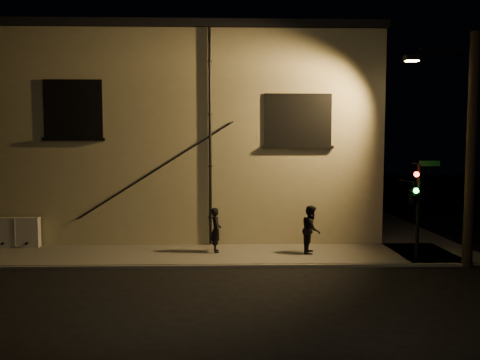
{
  "coord_description": "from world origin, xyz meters",
  "views": [
    {
      "loc": [
        -1.14,
        -15.14,
        4.09
      ],
      "look_at": [
        -0.68,
        1.8,
        2.75
      ],
      "focal_mm": 35.0,
      "sensor_mm": 36.0,
      "label": 1
    }
  ],
  "objects_px": {
    "utility_cabinet": "(16,232)",
    "traffic_signal": "(414,194)",
    "pedestrian_a": "(216,230)",
    "streetlamp_pole": "(468,145)",
    "pedestrian_b": "(311,229)"
  },
  "relations": [
    {
      "from": "utility_cabinet",
      "to": "traffic_signal",
      "type": "xyz_separation_m",
      "value": [
        14.28,
        -2.51,
        1.7
      ]
    },
    {
      "from": "streetlamp_pole",
      "to": "pedestrian_b",
      "type": "bearing_deg",
      "value": 162.99
    },
    {
      "from": "streetlamp_pole",
      "to": "traffic_signal",
      "type": "bearing_deg",
      "value": 172.64
    },
    {
      "from": "utility_cabinet",
      "to": "pedestrian_a",
      "type": "height_order",
      "value": "pedestrian_a"
    },
    {
      "from": "pedestrian_b",
      "to": "traffic_signal",
      "type": "distance_m",
      "value": 3.71
    },
    {
      "from": "traffic_signal",
      "to": "streetlamp_pole",
      "type": "xyz_separation_m",
      "value": [
        1.67,
        -0.22,
        1.63
      ]
    },
    {
      "from": "pedestrian_a",
      "to": "traffic_signal",
      "type": "height_order",
      "value": "traffic_signal"
    },
    {
      "from": "utility_cabinet",
      "to": "traffic_signal",
      "type": "relative_size",
      "value": 0.52
    },
    {
      "from": "traffic_signal",
      "to": "streetlamp_pole",
      "type": "bearing_deg",
      "value": -7.36
    },
    {
      "from": "utility_cabinet",
      "to": "pedestrian_b",
      "type": "distance_m",
      "value": 11.16
    },
    {
      "from": "utility_cabinet",
      "to": "streetlamp_pole",
      "type": "distance_m",
      "value": 16.52
    },
    {
      "from": "pedestrian_a",
      "to": "utility_cabinet",
      "type": "bearing_deg",
      "value": 73.83
    },
    {
      "from": "utility_cabinet",
      "to": "pedestrian_b",
      "type": "relative_size",
      "value": 1.01
    },
    {
      "from": "utility_cabinet",
      "to": "pedestrian_a",
      "type": "xyz_separation_m",
      "value": [
        7.64,
        -0.99,
        0.24
      ]
    },
    {
      "from": "utility_cabinet",
      "to": "pedestrian_a",
      "type": "bearing_deg",
      "value": -7.38
    }
  ]
}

